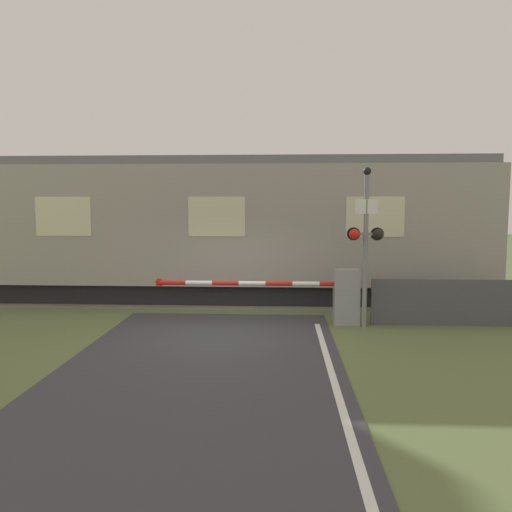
{
  "coord_description": "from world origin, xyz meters",
  "views": [
    {
      "loc": [
        1.39,
        -10.7,
        2.83
      ],
      "look_at": [
        0.75,
        1.73,
        1.57
      ],
      "focal_mm": 35.0,
      "sensor_mm": 36.0,
      "label": 1
    }
  ],
  "objects": [
    {
      "name": "ground_plane",
      "position": [
        0.0,
        0.0,
        0.0
      ],
      "size": [
        80.0,
        80.0,
        0.0
      ],
      "primitive_type": "plane",
      "color": "#5B6B3D"
    },
    {
      "name": "track_bed",
      "position": [
        0.0,
        4.21,
        0.02
      ],
      "size": [
        36.0,
        3.2,
        0.13
      ],
      "color": "slate",
      "rests_on": "ground_plane"
    },
    {
      "name": "train",
      "position": [
        -0.38,
        4.21,
        2.14
      ],
      "size": [
        15.49,
        2.84,
        4.2
      ],
      "color": "black",
      "rests_on": "ground_plane"
    },
    {
      "name": "crossing_barrier",
      "position": [
        2.63,
        1.13,
        0.71
      ],
      "size": [
        4.91,
        0.44,
        1.33
      ],
      "color": "gray",
      "rests_on": "ground_plane"
    },
    {
      "name": "signal_post",
      "position": [
        3.32,
        0.87,
        2.1
      ],
      "size": [
        0.84,
        0.26,
        3.7
      ],
      "color": "gray",
      "rests_on": "ground_plane"
    },
    {
      "name": "roadside_fence",
      "position": [
        5.45,
        1.1,
        0.55
      ],
      "size": [
        3.85,
        0.06,
        1.1
      ],
      "color": "#4C4C51",
      "rests_on": "ground_plane"
    }
  ]
}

